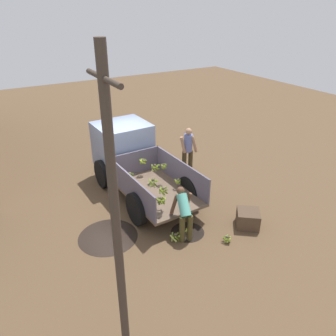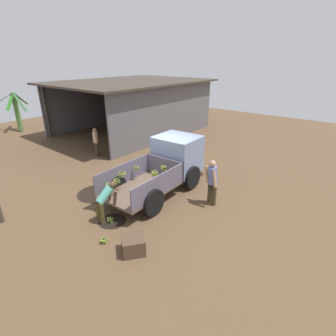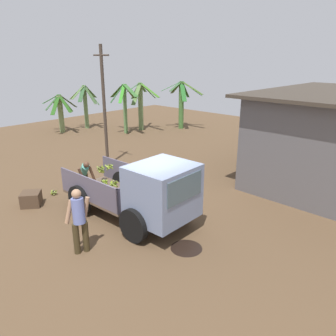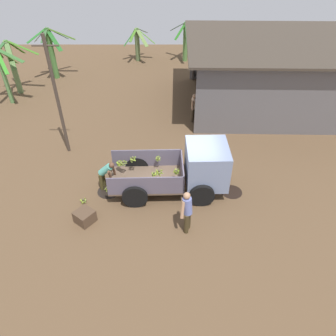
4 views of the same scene
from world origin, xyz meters
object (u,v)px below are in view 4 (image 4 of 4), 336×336
at_px(cargo_truck, 194,168).
at_px(banana_bunch_on_ground_1, 83,201).
at_px(banana_bunch_on_ground_0, 107,189).
at_px(utility_pole, 57,97).
at_px(banana_bunch_on_ground_2, 107,181).
at_px(person_foreground_visitor, 187,210).
at_px(person_worker_loading, 106,173).
at_px(wooden_crate_0, 85,217).
at_px(person_bystander_near_shed, 194,107).

height_order(cargo_truck, banana_bunch_on_ground_1, cargo_truck).
bearing_deg(banana_bunch_on_ground_0, banana_bunch_on_ground_1, -139.96).
relative_size(utility_pole, banana_bunch_on_ground_2, 17.50).
xyz_separation_m(utility_pole, person_foreground_visitor, (5.36, -4.91, -1.81)).
distance_m(person_worker_loading, banana_bunch_on_ground_0, 0.71).
relative_size(person_foreground_visitor, wooden_crate_0, 2.83).
bearing_deg(person_bystander_near_shed, person_worker_loading, -89.72).
relative_size(cargo_truck, wooden_crate_0, 7.49).
bearing_deg(utility_pole, cargo_truck, -25.42).
relative_size(person_worker_loading, banana_bunch_on_ground_1, 5.53).
distance_m(cargo_truck, person_foreground_visitor, 2.22).
relative_size(person_worker_loading, banana_bunch_on_ground_0, 6.37).
height_order(person_bystander_near_shed, banana_bunch_on_ground_2, person_bystander_near_shed).
xyz_separation_m(utility_pole, wooden_crate_0, (1.68, -4.52, -2.54)).
bearing_deg(person_foreground_visitor, banana_bunch_on_ground_1, 0.40).
bearing_deg(banana_bunch_on_ground_2, banana_bunch_on_ground_1, -122.64).
xyz_separation_m(cargo_truck, person_foreground_visitor, (-0.36, -2.19, -0.12)).
xyz_separation_m(cargo_truck, utility_pole, (-5.73, 2.72, 1.70)).
distance_m(cargo_truck, banana_bunch_on_ground_2, 3.70).
distance_m(person_bystander_near_shed, banana_bunch_on_ground_1, 7.88).
xyz_separation_m(person_foreground_visitor, banana_bunch_on_ground_2, (-3.20, 2.52, -0.83)).
bearing_deg(person_worker_loading, cargo_truck, 14.07).
bearing_deg(utility_pole, person_foreground_visitor, -42.46).
relative_size(banana_bunch_on_ground_2, wooden_crate_0, 0.49).
bearing_deg(person_foreground_visitor, utility_pole, -23.07).
distance_m(banana_bunch_on_ground_0, wooden_crate_0, 1.75).
bearing_deg(banana_bunch_on_ground_2, utility_pole, 132.15).
relative_size(utility_pole, person_bystander_near_shed, 3.41).
height_order(utility_pole, wooden_crate_0, utility_pole).
height_order(person_foreground_visitor, person_worker_loading, person_foreground_visitor).
bearing_deg(person_worker_loading, banana_bunch_on_ground_0, -75.90).
bearing_deg(person_worker_loading, person_bystander_near_shed, 69.31).
relative_size(banana_bunch_on_ground_0, banana_bunch_on_ground_1, 0.87).
height_order(cargo_truck, person_worker_loading, cargo_truck).
height_order(person_foreground_visitor, wooden_crate_0, person_foreground_visitor).
height_order(person_foreground_visitor, person_bystander_near_shed, person_foreground_visitor).
bearing_deg(person_bystander_near_shed, cargo_truck, -58.29).
height_order(person_worker_loading, banana_bunch_on_ground_0, person_worker_loading).
bearing_deg(banana_bunch_on_ground_0, person_bystander_near_shed, 55.64).
height_order(person_bystander_near_shed, banana_bunch_on_ground_0, person_bystander_near_shed).
xyz_separation_m(person_foreground_visitor, person_worker_loading, (-3.13, 2.21, -0.18)).
height_order(utility_pole, person_foreground_visitor, utility_pole).
distance_m(cargo_truck, person_bystander_near_shed, 5.50).
xyz_separation_m(banana_bunch_on_ground_1, banana_bunch_on_ground_2, (0.74, 1.16, 0.02)).
distance_m(banana_bunch_on_ground_1, banana_bunch_on_ground_2, 1.38).
height_order(person_foreground_visitor, banana_bunch_on_ground_1, person_foreground_visitor).
relative_size(utility_pole, person_worker_loading, 3.93).
height_order(person_worker_loading, person_bystander_near_shed, person_bystander_near_shed).
bearing_deg(banana_bunch_on_ground_1, banana_bunch_on_ground_0, 40.04).
xyz_separation_m(person_worker_loading, banana_bunch_on_ground_0, (-0.00, -0.17, -0.69)).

